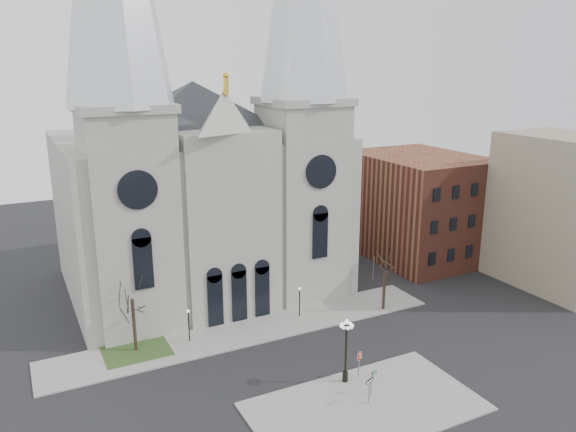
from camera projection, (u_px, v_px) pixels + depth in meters
name	position (u px, v px, depth m)	size (l,w,h in m)	color
ground	(301.00, 385.00, 46.79)	(160.00, 160.00, 0.00)	black
sidewalk_near	(365.00, 407.00, 43.79)	(18.00, 10.00, 0.14)	gray
sidewalk_far	(249.00, 330.00, 56.22)	(40.00, 6.00, 0.14)	gray
grass_patch	(136.00, 350.00, 52.26)	(6.00, 5.00, 0.18)	#324A1F
cathedral	(203.00, 133.00, 61.54)	(33.00, 26.66, 54.00)	#A3A198
bg_building_brick	(418.00, 206.00, 76.97)	(14.00, 18.00, 14.00)	brown
bg_building_tan	(561.00, 212.00, 66.19)	(10.00, 14.00, 18.00)	gray
tree_left	(132.00, 296.00, 50.81)	(3.20, 3.20, 7.50)	black
tree_right	(385.00, 271.00, 59.90)	(3.20, 3.20, 6.00)	black
ped_lamp_left	(189.00, 320.00, 53.43)	(0.32, 0.32, 3.26)	black
ped_lamp_right	(300.00, 297.00, 58.68)	(0.32, 0.32, 3.26)	black
stop_sign	(359.00, 359.00, 47.38)	(0.86, 0.11, 2.37)	slate
globe_lamp	(346.00, 343.00, 46.23)	(1.59, 1.59, 5.66)	black
one_way_sign	(369.00, 386.00, 43.73)	(0.94, 0.37, 2.24)	slate
street_name_sign	(372.00, 381.00, 44.92)	(0.66, 0.24, 2.13)	slate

